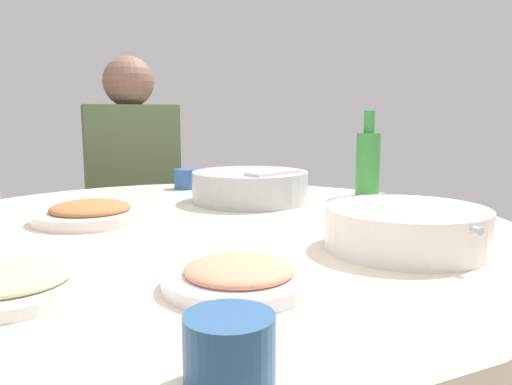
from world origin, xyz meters
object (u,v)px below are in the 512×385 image
at_px(dish_noodles, 7,282).
at_px(dish_tofu_braise, 90,213).
at_px(stool_for_diner_right, 137,309).
at_px(dish_eggplant, 392,205).
at_px(soup_bowl, 405,230).
at_px(tea_cup_near, 229,351).
at_px(rice_bowl, 250,186).
at_px(dish_shrimp, 239,276).
at_px(tea_cup_side, 187,179).
at_px(diner_right, 132,174).
at_px(green_bottle, 368,162).
at_px(round_dining_table, 199,279).

distance_m(dish_noodles, dish_tofu_braise, 0.45).
bearing_deg(stool_for_diner_right, dish_eggplant, 161.52).
xyz_separation_m(soup_bowl, tea_cup_near, (0.07, 0.51, -0.00)).
bearing_deg(soup_bowl, rice_bowl, -35.98).
xyz_separation_m(dish_eggplant, tea_cup_near, (-0.01, 0.85, 0.01)).
xyz_separation_m(rice_bowl, dish_noodles, (-0.01, 0.76, -0.03)).
xyz_separation_m(dish_tofu_braise, dish_shrimp, (-0.48, 0.24, -0.00)).
distance_m(dish_eggplant, tea_cup_side, 0.66).
relative_size(dish_eggplant, diner_right, 0.26).
height_order(dish_noodles, dish_tofu_braise, dish_tofu_braise).
bearing_deg(dish_shrimp, tea_cup_near, 114.75).
height_order(dish_tofu_braise, stool_for_diner_right, dish_tofu_braise).
relative_size(dish_noodles, diner_right, 0.29).
xyz_separation_m(dish_eggplant, tea_cup_side, (0.65, -0.12, 0.01)).
relative_size(stool_for_diner_right, diner_right, 0.60).
height_order(green_bottle, stool_for_diner_right, green_bottle).
bearing_deg(tea_cup_near, soup_bowl, -97.52).
xyz_separation_m(rice_bowl, dish_tofu_braise, (0.21, 0.37, -0.02)).
height_order(soup_bowl, tea_cup_side, soup_bowl).
distance_m(round_dining_table, soup_bowl, 0.44).
relative_size(dish_noodles, tea_cup_near, 2.79).
bearing_deg(dish_noodles, dish_shrimp, -150.54).
distance_m(round_dining_table, stool_for_diner_right, 1.07).
relative_size(round_dining_table, soup_bowl, 4.91).
bearing_deg(stool_for_diner_right, dish_tofu_braise, 122.65).
relative_size(dish_eggplant, green_bottle, 0.84).
distance_m(round_dining_table, tea_cup_near, 0.64).
bearing_deg(tea_cup_side, dish_eggplant, 169.16).
height_order(rice_bowl, diner_right, diner_right).
height_order(rice_bowl, dish_shrimp, rice_bowl).
bearing_deg(green_bottle, diner_right, -7.82).
bearing_deg(rice_bowl, round_dining_table, 95.94).
xyz_separation_m(round_dining_table, dish_tofu_braise, (0.24, 0.05, 0.13)).
bearing_deg(dish_tofu_braise, round_dining_table, -168.44).
height_order(round_dining_table, dish_shrimp, dish_shrimp).
xyz_separation_m(tea_cup_side, stool_for_diner_right, (0.39, -0.22, -0.57)).
distance_m(dish_tofu_braise, tea_cup_near, 0.75).
bearing_deg(tea_cup_side, soup_bowl, 147.79).
bearing_deg(dish_noodles, stool_for_diner_right, -58.44).
bearing_deg(green_bottle, rice_bowl, 41.81).
distance_m(green_bottle, diner_right, 0.95).
relative_size(round_dining_table, dish_eggplant, 6.71).
height_order(soup_bowl, stool_for_diner_right, soup_bowl).
height_order(rice_bowl, dish_eggplant, rice_bowl).
bearing_deg(tea_cup_near, tea_cup_side, -55.77).
relative_size(rice_bowl, dish_shrimp, 1.47).
distance_m(rice_bowl, dish_shrimp, 0.67).
distance_m(soup_bowl, dish_noodles, 0.61).
relative_size(rice_bowl, dish_tofu_braise, 1.26).
xyz_separation_m(soup_bowl, tea_cup_side, (0.73, -0.46, -0.00)).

